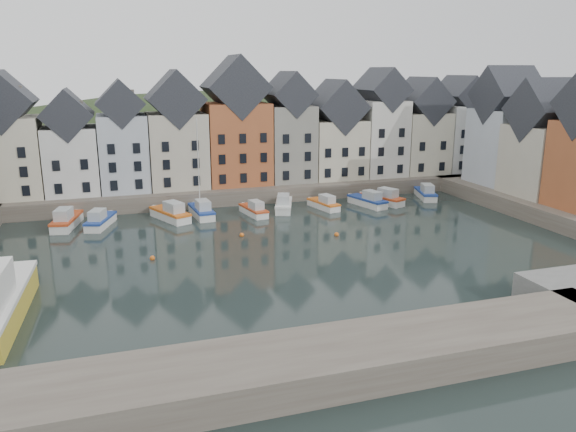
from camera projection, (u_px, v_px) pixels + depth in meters
name	position (u px, v px, depth m)	size (l,w,h in m)	color
ground	(300.00, 255.00, 55.44)	(260.00, 260.00, 0.00)	black
far_quay	(234.00, 187.00, 82.83)	(90.00, 16.00, 2.00)	brown
right_quay	(576.00, 210.00, 68.88)	(14.00, 54.00, 2.00)	brown
near_wall	(259.00, 373.00, 31.96)	(50.00, 6.00, 2.00)	brown
hillside	(208.00, 255.00, 111.58)	(153.60, 70.40, 64.00)	#253118
far_terrace	(258.00, 134.00, 79.94)	(72.37, 8.16, 17.78)	beige
right_terrace	(547.00, 141.00, 71.26)	(8.30, 24.25, 16.36)	#B0B8C3
mooring_buoys	(248.00, 242.00, 59.13)	(20.50, 5.50, 0.50)	orange
boat_a	(66.00, 221.00, 64.96)	(3.53, 7.20, 2.65)	silver
boat_b	(100.00, 221.00, 65.21)	(3.82, 6.54, 2.40)	silver
boat_c	(171.00, 214.00, 68.13)	(4.60, 7.13, 2.63)	silver
boat_d	(202.00, 211.00, 69.63)	(2.51, 6.58, 12.32)	silver
boat_e	(254.00, 210.00, 70.47)	(2.68, 5.82, 2.15)	silver
boat_f	(284.00, 205.00, 72.90)	(4.03, 6.72, 2.47)	silver
boat_g	(324.00, 204.00, 73.76)	(2.93, 5.81, 2.14)	silver
boat_h	(368.00, 201.00, 75.13)	(3.53, 6.54, 2.40)	silver
boat_i	(383.00, 199.00, 76.38)	(4.41, 6.74, 2.49)	silver
boat_j	(426.00, 193.00, 79.66)	(3.67, 6.53, 2.39)	silver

